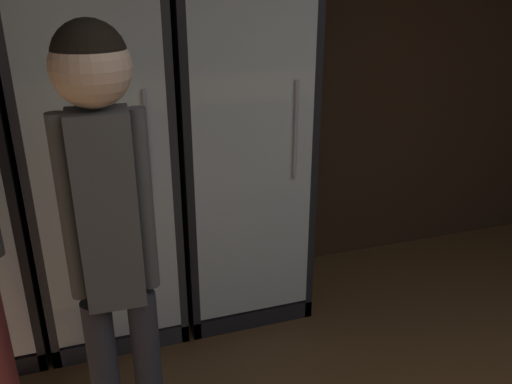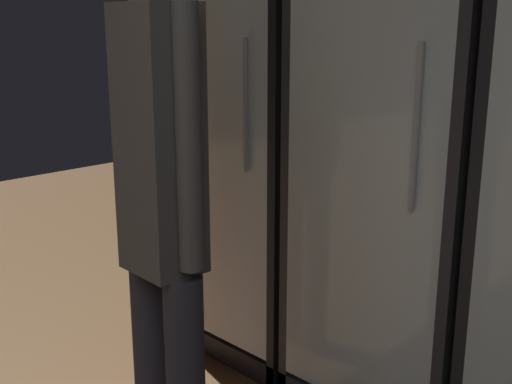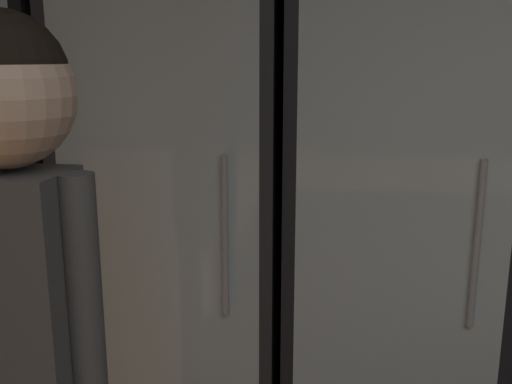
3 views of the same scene
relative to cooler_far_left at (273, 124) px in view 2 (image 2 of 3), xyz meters
The scene contains 4 objects.
cooler_far_left is the anchor object (origin of this frame).
cooler_left 0.73m from the cooler_far_left, ahead, with size 0.70×0.64×2.08m.
shopper_near 1.35m from the cooler_far_left, 57.96° to the right, with size 0.28×0.23×1.75m.
shopper_far 0.78m from the cooler_far_left, 78.08° to the right, with size 0.35×0.23×1.74m.
Camera 2 is at (-0.13, 0.69, 1.44)m, focal length 44.88 mm.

